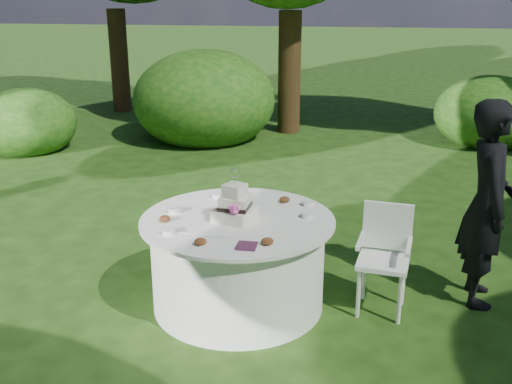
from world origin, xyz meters
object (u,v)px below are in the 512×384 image
napkins (247,246)px  chair (385,250)px  table (238,262)px  cake (235,207)px  guest (487,204)px

napkins → chair: chair is taller
table → cake: 0.50m
guest → chair: bearing=111.1°
chair → guest: bearing=19.5°
cake → napkins: bearing=-69.2°
napkins → table: napkins is taller
napkins → cake: (-0.19, 0.50, 0.10)m
napkins → cake: 0.55m
cake → chair: (1.19, 0.21, -0.37)m
cake → chair: cake is taller
napkins → chair: size_ratio=0.16×
guest → table: size_ratio=1.10×
table → cake: cake is taller
table → guest: bearing=12.8°
guest → table: (-1.97, -0.45, -0.47)m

